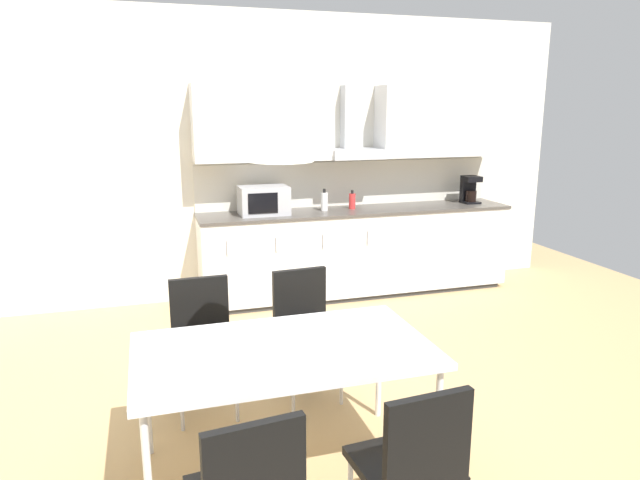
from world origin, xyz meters
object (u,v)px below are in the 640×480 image
(chair_far_right, at_px, (304,320))
(dining_table, at_px, (284,355))
(chair_near_right, at_px, (414,459))
(coffee_maker, at_px, (470,189))
(pendant_lamp, at_px, (280,138))
(microwave, at_px, (264,200))
(bottle_white, at_px, (324,201))
(chair_far_left, at_px, (202,332))
(bottle_red, at_px, (352,201))

(chair_far_right, bearing_deg, dining_table, -112.42)
(chair_near_right, bearing_deg, coffee_maker, 56.10)
(dining_table, height_order, pendant_lamp, pendant_lamp)
(coffee_maker, distance_m, pendant_lamp, 4.03)
(microwave, bearing_deg, chair_near_right, -91.79)
(chair_near_right, bearing_deg, bottle_white, 78.31)
(bottle_white, height_order, pendant_lamp, pendant_lamp)
(dining_table, bearing_deg, pendant_lamp, 180.00)
(chair_far_right, bearing_deg, microwave, 86.33)
(pendant_lamp, bearing_deg, coffee_maker, 45.14)
(chair_far_right, xyz_separation_m, chair_far_left, (-0.69, 0.00, 0.00))
(chair_far_left, bearing_deg, chair_near_right, -66.99)
(bottle_red, bearing_deg, microwave, -177.57)
(dining_table, bearing_deg, chair_far_left, 112.86)
(microwave, distance_m, chair_near_right, 3.64)
(coffee_maker, relative_size, chair_far_left, 0.34)
(bottle_white, relative_size, pendant_lamp, 0.70)
(bottle_red, relative_size, pendant_lamp, 0.61)
(chair_far_right, relative_size, pendant_lamp, 2.72)
(dining_table, height_order, chair_far_left, chair_far_left)
(bottle_white, distance_m, chair_far_left, 2.50)
(microwave, bearing_deg, dining_table, -99.51)
(microwave, xyz_separation_m, dining_table, (-0.47, -2.78, -0.37))
(microwave, height_order, chair_far_left, microwave)
(microwave, distance_m, dining_table, 2.84)
(bottle_white, xyz_separation_m, bottle_red, (0.31, 0.01, -0.01))
(coffee_maker, relative_size, dining_table, 0.19)
(chair_near_right, xyz_separation_m, chair_far_left, (-0.70, 1.65, 0.00))
(coffee_maker, bearing_deg, chair_near_right, -123.90)
(microwave, relative_size, bottle_red, 2.45)
(coffee_maker, bearing_deg, pendant_lamp, -134.86)
(pendant_lamp, bearing_deg, chair_near_right, -66.85)
(bottle_white, relative_size, dining_table, 0.15)
(bottle_red, bearing_deg, coffee_maker, -0.58)
(coffee_maker, xyz_separation_m, chair_far_right, (-2.45, -1.98, -0.53))
(dining_table, distance_m, pendant_lamp, 1.12)
(microwave, xyz_separation_m, coffee_maker, (2.33, 0.03, 0.01))
(coffee_maker, distance_m, chair_far_right, 3.20)
(dining_table, bearing_deg, microwave, 80.49)
(coffee_maker, height_order, bottle_red, coffee_maker)
(bottle_white, xyz_separation_m, chair_near_right, (-0.75, -3.63, -0.48))
(coffee_maker, relative_size, chair_near_right, 0.34)
(dining_table, xyz_separation_m, chair_far_left, (-0.35, 0.83, -0.15))
(dining_table, distance_m, chair_near_right, 0.91)
(bottle_red, bearing_deg, bottle_white, -178.01)
(chair_far_right, height_order, pendant_lamp, pendant_lamp)
(bottle_white, bearing_deg, chair_near_right, -101.69)
(chair_far_right, relative_size, chair_far_left, 1.00)
(chair_far_left, bearing_deg, microwave, 67.40)
(chair_far_right, bearing_deg, bottle_red, 61.72)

